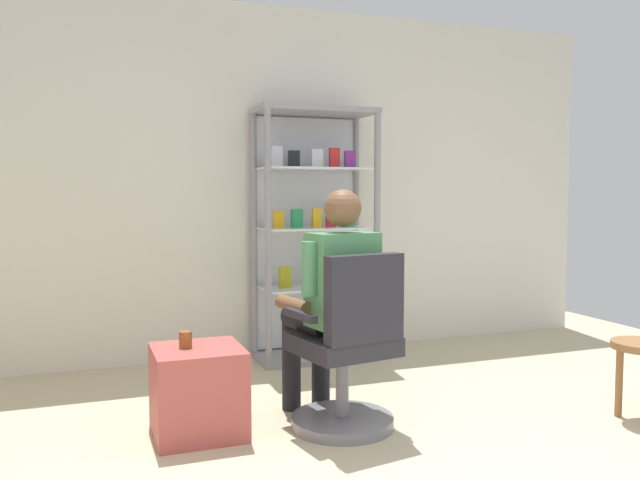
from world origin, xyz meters
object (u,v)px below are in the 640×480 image
(display_cabinet_main, at_px, (312,232))
(office_chair, at_px, (348,358))
(tea_glass, at_px, (186,340))
(storage_crate, at_px, (198,391))
(seated_shopkeeper, at_px, (332,295))

(display_cabinet_main, bearing_deg, office_chair, -102.82)
(tea_glass, bearing_deg, storage_crate, -21.61)
(office_chair, height_order, storage_crate, office_chair)
(display_cabinet_main, xyz_separation_m, tea_glass, (-1.17, -1.32, -0.46))
(tea_glass, bearing_deg, office_chair, -16.27)
(display_cabinet_main, xyz_separation_m, seated_shopkeeper, (-0.38, -1.40, -0.26))
(office_chair, xyz_separation_m, storage_crate, (-0.76, 0.22, -0.16))
(storage_crate, bearing_deg, seated_shopkeeper, -4.31)
(office_chair, xyz_separation_m, seated_shopkeeper, (-0.03, 0.16, 0.32))
(office_chair, bearing_deg, storage_crate, 164.15)
(seated_shopkeeper, bearing_deg, storage_crate, 175.69)
(seated_shopkeeper, distance_m, tea_glass, 0.82)
(display_cabinet_main, distance_m, seated_shopkeeper, 1.47)
(display_cabinet_main, relative_size, office_chair, 1.98)
(tea_glass, bearing_deg, seated_shopkeeper, -5.64)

